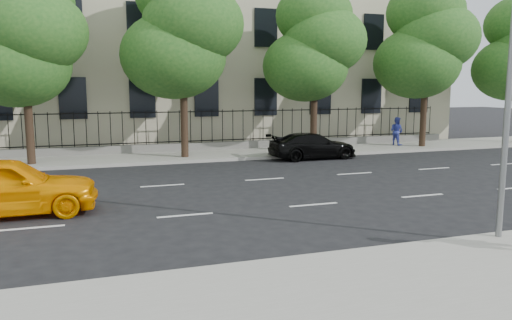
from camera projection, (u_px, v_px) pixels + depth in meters
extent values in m
plane|color=black|center=(354.00, 226.00, 13.07)|extent=(120.00, 120.00, 0.00)
cube|color=gray|center=(462.00, 279.00, 9.31)|extent=(60.00, 4.00, 0.15)
cube|color=gray|center=(220.00, 154.00, 26.18)|extent=(60.00, 4.00, 0.15)
cube|color=beige|center=(185.00, 5.00, 33.30)|extent=(34.00, 12.00, 18.00)
cube|color=slate|center=(212.00, 146.00, 27.73)|extent=(30.00, 0.50, 0.40)
cube|color=black|center=(212.00, 140.00, 27.69)|extent=(28.80, 0.05, 0.05)
cube|color=black|center=(212.00, 111.00, 27.45)|extent=(28.80, 0.05, 0.05)
cylinder|color=slate|center=(511.00, 63.00, 11.09)|extent=(0.14, 0.14, 8.00)
cylinder|color=#382619|center=(30.00, 131.00, 22.35)|extent=(0.36, 0.36, 2.97)
ellipsoid|color=#1D501A|center=(16.00, 63.00, 22.07)|extent=(4.75, 4.75, 3.90)
ellipsoid|color=#1D501A|center=(35.00, 31.00, 21.68)|extent=(4.50, 4.50, 3.70)
ellipsoid|color=#1D501A|center=(24.00, 0.00, 21.92)|extent=(4.25, 4.25, 3.50)
cylinder|color=#382619|center=(184.00, 123.00, 24.54)|extent=(0.36, 0.36, 3.32)
ellipsoid|color=#1D501A|center=(174.00, 56.00, 24.21)|extent=(5.13, 5.13, 4.21)
ellipsoid|color=#1D501A|center=(193.00, 24.00, 23.81)|extent=(4.86, 4.86, 4.00)
cylinder|color=#382619|center=(314.00, 123.00, 26.77)|extent=(0.36, 0.36, 3.08)
ellipsoid|color=#1D501A|center=(305.00, 66.00, 26.49)|extent=(4.56, 4.56, 3.74)
ellipsoid|color=#1D501A|center=(325.00, 41.00, 26.11)|extent=(4.32, 4.32, 3.55)
ellipsoid|color=#1D501A|center=(314.00, 16.00, 26.35)|extent=(4.08, 4.08, 3.36)
cylinder|color=#382619|center=(423.00, 119.00, 28.97)|extent=(0.36, 0.36, 3.22)
ellipsoid|color=#1D501A|center=(417.00, 63.00, 28.66)|extent=(4.94, 4.94, 4.06)
ellipsoid|color=#1D501A|center=(437.00, 38.00, 28.26)|extent=(4.68, 4.68, 3.85)
ellipsoid|color=#1D501A|center=(425.00, 13.00, 28.49)|extent=(4.42, 4.42, 3.64)
ellipsoid|color=#1D501A|center=(512.00, 69.00, 30.91)|extent=(4.75, 4.75, 3.90)
imported|color=#FF9A00|center=(4.00, 186.00, 13.96)|extent=(5.03, 2.10, 1.70)
imported|color=black|center=(313.00, 146.00, 25.06)|extent=(4.55, 1.92, 1.31)
imported|color=#2F399B|center=(397.00, 131.00, 29.58)|extent=(0.88, 0.98, 1.67)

